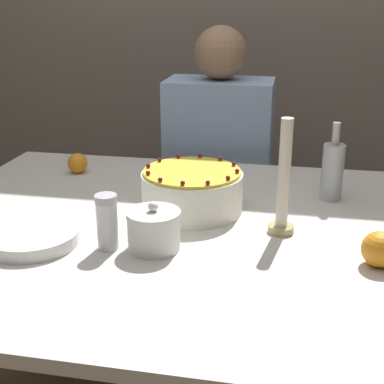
% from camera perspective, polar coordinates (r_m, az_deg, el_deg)
% --- Properties ---
extents(dining_table, '(1.36, 1.13, 0.74)m').
position_cam_1_polar(dining_table, '(1.42, -2.50, -7.23)').
color(dining_table, beige).
rests_on(dining_table, ground_plane).
extents(cake, '(0.27, 0.27, 0.13)m').
position_cam_1_polar(cake, '(1.44, 0.00, 0.14)').
color(cake, white).
rests_on(cake, dining_table).
extents(sugar_bowl, '(0.13, 0.13, 0.12)m').
position_cam_1_polar(sugar_bowl, '(1.23, -4.05, -4.04)').
color(sugar_bowl, white).
rests_on(sugar_bowl, dining_table).
extents(sugar_shaker, '(0.05, 0.05, 0.13)m').
position_cam_1_polar(sugar_shaker, '(1.24, -9.05, -3.15)').
color(sugar_shaker, white).
rests_on(sugar_shaker, dining_table).
extents(plate_stack, '(0.22, 0.22, 0.03)m').
position_cam_1_polar(plate_stack, '(1.32, -16.66, -4.61)').
color(plate_stack, white).
rests_on(plate_stack, dining_table).
extents(candle, '(0.06, 0.06, 0.29)m').
position_cam_1_polar(candle, '(1.31, 9.72, 0.48)').
color(candle, tan).
rests_on(candle, dining_table).
extents(bottle, '(0.06, 0.06, 0.23)m').
position_cam_1_polar(bottle, '(1.57, 14.76, 2.23)').
color(bottle, '#B2B7BC').
rests_on(bottle, dining_table).
extents(orange_fruit_0, '(0.07, 0.07, 0.07)m').
position_cam_1_polar(orange_fruit_0, '(1.81, -12.11, 3.04)').
color(orange_fruit_0, orange).
rests_on(orange_fruit_0, dining_table).
extents(orange_fruit_1, '(0.08, 0.08, 0.08)m').
position_cam_1_polar(orange_fruit_1, '(1.23, 19.37, -5.78)').
color(orange_fruit_1, orange).
rests_on(orange_fruit_1, dining_table).
extents(person_man_blue_shirt, '(0.40, 0.34, 1.20)m').
position_cam_1_polar(person_man_blue_shirt, '(2.15, 2.78, -0.95)').
color(person_man_blue_shirt, '#595960').
rests_on(person_man_blue_shirt, ground_plane).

